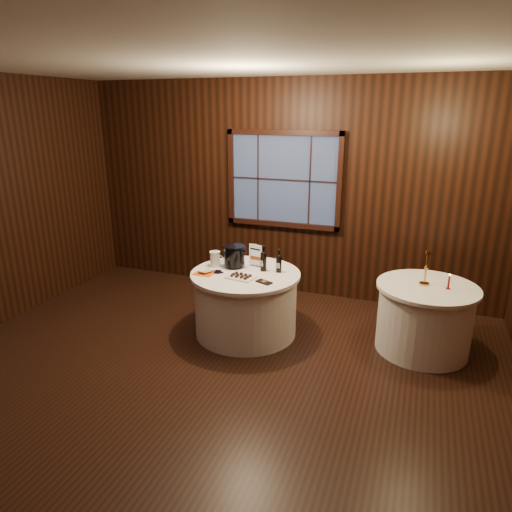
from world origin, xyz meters
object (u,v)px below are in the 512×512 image
at_px(ice_bucket, 234,256).
at_px(red_candle, 449,283).
at_px(main_table, 246,303).
at_px(cracker_bowl, 205,271).
at_px(grape_bunch, 218,272).
at_px(glass_pitcher, 215,259).
at_px(side_table, 424,318).
at_px(chocolate_box, 264,282).
at_px(port_bottle_left, 263,260).
at_px(brass_candlestick, 426,273).
at_px(port_bottle_right, 279,262).
at_px(sign_stand, 256,259).
at_px(chocolate_plate, 241,277).

relative_size(ice_bucket, red_candle, 1.54).
bearing_deg(main_table, cracker_bowl, -158.00).
bearing_deg(grape_bunch, glass_pitcher, 122.01).
bearing_deg(side_table, chocolate_box, -162.63).
bearing_deg(cracker_bowl, chocolate_box, -4.06).
relative_size(port_bottle_left, brass_candlestick, 0.80).
bearing_deg(port_bottle_right, port_bottle_left, -175.90).
relative_size(sign_stand, port_bottle_right, 1.03).
height_order(grape_bunch, brass_candlestick, brass_candlestick).
xyz_separation_m(sign_stand, ice_bucket, (-0.24, -0.10, 0.04)).
bearing_deg(ice_bucket, port_bottle_left, 0.27).
distance_m(side_table, chocolate_plate, 2.08).
distance_m(main_table, red_candle, 2.26).
distance_m(glass_pitcher, cracker_bowl, 0.27).
height_order(sign_stand, port_bottle_left, port_bottle_left).
relative_size(ice_bucket, chocolate_plate, 0.78).
bearing_deg(red_candle, side_table, 169.06).
height_order(port_bottle_left, cracker_bowl, port_bottle_left).
bearing_deg(chocolate_box, grape_bunch, -166.25).
relative_size(ice_bucket, cracker_bowl, 1.96).
height_order(chocolate_box, grape_bunch, grape_bunch).
xyz_separation_m(ice_bucket, brass_candlestick, (2.16, 0.18, -0.00)).
relative_size(glass_pitcher, red_candle, 1.08).
relative_size(side_table, grape_bunch, 6.34).
xyz_separation_m(port_bottle_left, grape_bunch, (-0.46, -0.28, -0.12)).
bearing_deg(chocolate_box, brass_candlestick, 40.76).
distance_m(chocolate_plate, brass_candlestick, 2.01).
xyz_separation_m(glass_pitcher, brass_candlestick, (2.38, 0.23, 0.05)).
bearing_deg(main_table, chocolate_plate, -84.27).
bearing_deg(main_table, glass_pitcher, 168.71).
xyz_separation_m(main_table, glass_pitcher, (-0.42, 0.08, 0.48)).
height_order(sign_stand, grape_bunch, sign_stand).
height_order(sign_stand, red_candle, sign_stand).
bearing_deg(cracker_bowl, glass_pitcher, 87.69).
relative_size(chocolate_box, brass_candlestick, 0.47).
bearing_deg(chocolate_plate, red_candle, 11.70).
bearing_deg(chocolate_box, port_bottle_left, 132.93).
xyz_separation_m(port_bottle_right, chocolate_plate, (-0.34, -0.34, -0.10)).
relative_size(chocolate_plate, grape_bunch, 2.01).
distance_m(brass_candlestick, red_candle, 0.25).
bearing_deg(side_table, port_bottle_left, -174.98).
bearing_deg(cracker_bowl, grape_bunch, 14.22).
distance_m(main_table, sign_stand, 0.54).
distance_m(glass_pitcher, red_candle, 2.63).
relative_size(glass_pitcher, brass_candlestick, 0.48).
xyz_separation_m(chocolate_plate, cracker_bowl, (-0.45, 0.01, 0.00)).
distance_m(side_table, port_bottle_right, 1.73).
xyz_separation_m(main_table, side_table, (2.00, 0.30, 0.00)).
bearing_deg(brass_candlestick, ice_bucket, -175.22).
height_order(sign_stand, chocolate_box, sign_stand).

